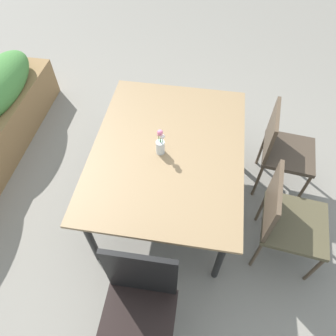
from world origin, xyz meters
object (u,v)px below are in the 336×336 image
object	(u,v)px
chair_near_right	(282,147)
chair_end_left	(139,304)
chair_near_left	(287,218)
dining_table	(168,153)
flower_vase	(160,144)

from	to	relation	value
chair_near_right	chair_end_left	size ratio (longest dim) A/B	0.86
chair_near_right	chair_near_left	size ratio (longest dim) A/B	1.01
dining_table	flower_vase	xyz separation A→B (m)	(-0.04, 0.05, 0.15)
chair_near_right	chair_end_left	world-z (taller)	chair_end_left
chair_near_right	chair_end_left	xyz separation A→B (m)	(-1.49, 0.96, 0.05)
chair_end_left	flower_vase	bearing A→B (deg)	-87.86
chair_near_left	flower_vase	world-z (taller)	flower_vase
chair_end_left	chair_near_left	world-z (taller)	chair_end_left
dining_table	flower_vase	world-z (taller)	flower_vase
dining_table	flower_vase	distance (m)	0.17
chair_near_left	chair_near_right	bearing A→B (deg)	-173.80
chair_near_right	flower_vase	xyz separation A→B (m)	(-0.40, 1.01, 0.31)
dining_table	flower_vase	size ratio (longest dim) A/B	6.46
dining_table	chair_end_left	distance (m)	1.14
chair_end_left	flower_vase	xyz separation A→B (m)	(1.09, 0.05, 0.26)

